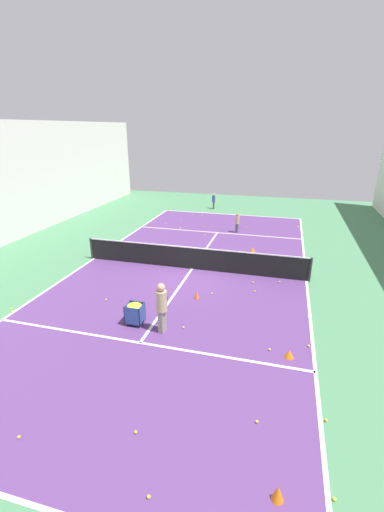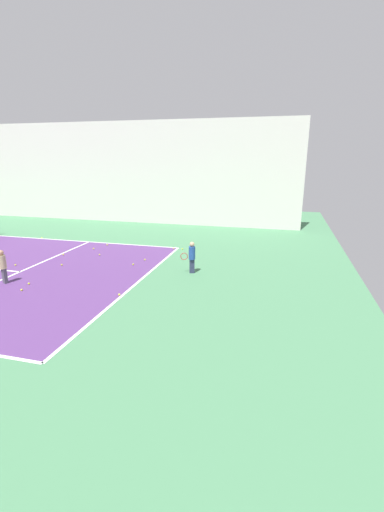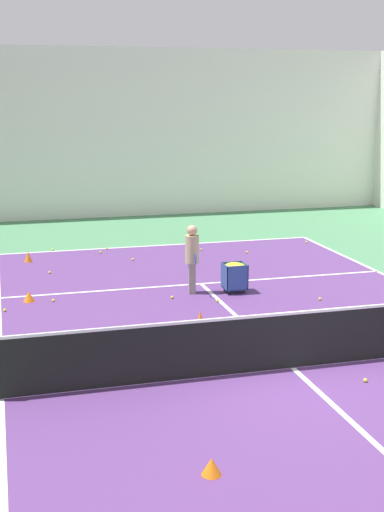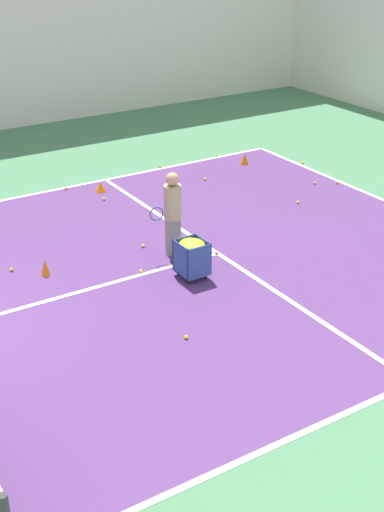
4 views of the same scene
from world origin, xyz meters
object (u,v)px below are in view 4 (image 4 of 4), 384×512
ball_cart (192,252)px  training_cone_0 (100,187)px  coach_at_net (172,208)px  training_cone_1 (245,159)px

ball_cart → training_cone_0: ball_cart is taller
coach_at_net → training_cone_0: coach_at_net is taller
training_cone_1 → coach_at_net: bearing=-50.0°
coach_at_net → training_cone_1: 5.92m
training_cone_0 → training_cone_1: bearing=87.6°
coach_at_net → ball_cart: 1.15m
training_cone_1 → ball_cart: bearing=-44.3°
coach_at_net → training_cone_0: 4.05m
training_cone_0 → coach_at_net: bearing=-4.3°
ball_cart → training_cone_0: (-4.99, 0.50, -0.40)m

